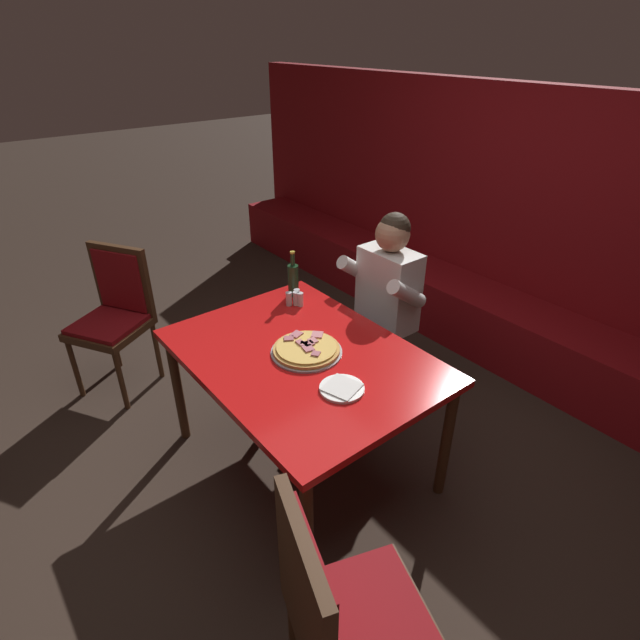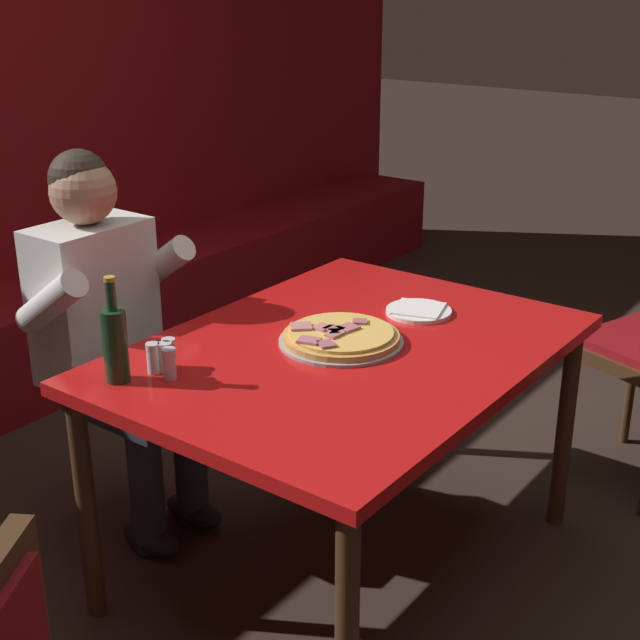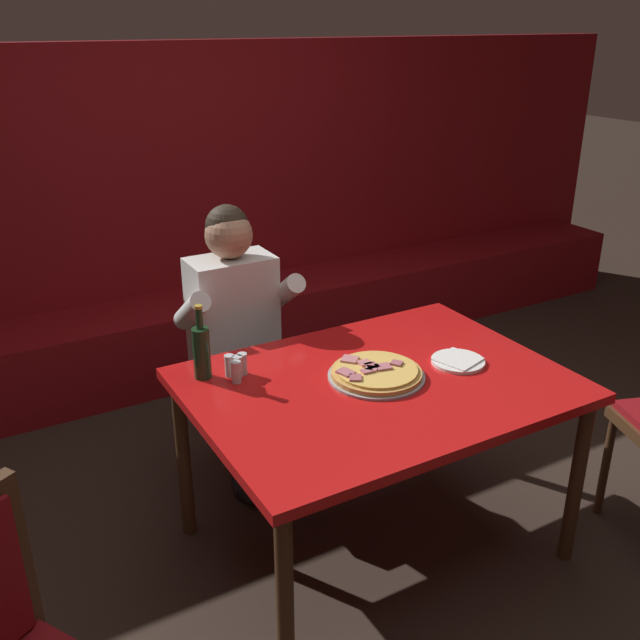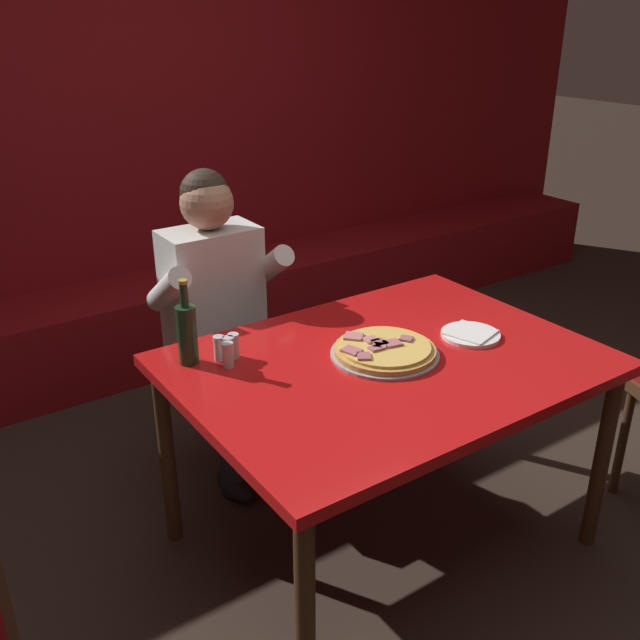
% 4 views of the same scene
% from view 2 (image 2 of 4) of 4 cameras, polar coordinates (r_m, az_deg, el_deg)
% --- Properties ---
extents(ground_plane, '(24.00, 24.00, 0.00)m').
position_cam_2_polar(ground_plane, '(2.98, 1.54, -15.27)').
color(ground_plane, '#33261E').
extents(main_dining_table, '(1.39, 1.02, 0.76)m').
position_cam_2_polar(main_dining_table, '(2.63, 1.68, -3.11)').
color(main_dining_table, '#422816').
rests_on(main_dining_table, ground_plane).
extents(pizza, '(0.37, 0.37, 0.05)m').
position_cam_2_polar(pizza, '(2.61, 1.32, -1.10)').
color(pizza, '#9E9EA3').
rests_on(pizza, main_dining_table).
extents(plate_white_paper, '(0.21, 0.21, 0.02)m').
position_cam_2_polar(plate_white_paper, '(2.86, 6.34, 0.58)').
color(plate_white_paper, white).
rests_on(plate_white_paper, main_dining_table).
extents(beer_bottle, '(0.07, 0.07, 0.29)m').
position_cam_2_polar(beer_bottle, '(2.40, -12.98, -1.40)').
color(beer_bottle, '#19381E').
rests_on(beer_bottle, main_dining_table).
extents(shaker_black_pepper, '(0.04, 0.04, 0.09)m').
position_cam_2_polar(shaker_black_pepper, '(2.45, -10.61, -2.51)').
color(shaker_black_pepper, silver).
rests_on(shaker_black_pepper, main_dining_table).
extents(shaker_oregano, '(0.04, 0.04, 0.09)m').
position_cam_2_polar(shaker_oregano, '(2.48, -9.63, -2.21)').
color(shaker_oregano, silver).
rests_on(shaker_oregano, main_dining_table).
extents(shaker_parmesan, '(0.04, 0.04, 0.09)m').
position_cam_2_polar(shaker_parmesan, '(2.41, -9.62, -2.85)').
color(shaker_parmesan, silver).
rests_on(shaker_parmesan, main_dining_table).
extents(shaker_red_pepper_flakes, '(0.04, 0.04, 0.09)m').
position_cam_2_polar(shaker_red_pepper_flakes, '(2.45, -9.84, -2.47)').
color(shaker_red_pepper_flakes, silver).
rests_on(shaker_red_pepper_flakes, main_dining_table).
extents(diner_seated_blue_shirt, '(0.53, 0.53, 1.27)m').
position_cam_2_polar(diner_seated_blue_shirt, '(2.96, -13.10, -0.52)').
color(diner_seated_blue_shirt, black).
rests_on(diner_seated_blue_shirt, ground_plane).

